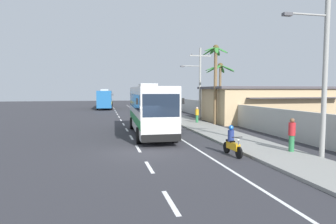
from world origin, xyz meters
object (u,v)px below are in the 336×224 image
coach_bus_far_lane (105,98)px  motorcycle_trailing (152,115)px  utility_pole_mid (199,81)px  palm_second (216,70)px  pedestrian_near_kerb (176,108)px  pedestrian_far_walk (292,134)px  motorcycle_beside_bus (232,143)px  palm_nearest (220,78)px  roadside_building (273,104)px  pedestrian_midwalk (197,114)px  coach_bus_foreground (150,108)px  utility_pole_nearest (324,58)px

coach_bus_far_lane → motorcycle_trailing: coach_bus_far_lane is taller
utility_pole_mid → palm_second: 4.60m
coach_bus_far_lane → pedestrian_near_kerb: 21.07m
utility_pole_mid → palm_second: bearing=-88.6°
motorcycle_trailing → pedestrian_far_walk: pedestrian_far_walk is taller
motorcycle_beside_bus → palm_nearest: bearing=69.4°
coach_bus_far_lane → roadside_building: (17.91, -26.53, 0.04)m
pedestrian_near_kerb → pedestrian_midwalk: 8.05m
coach_bus_foreground → utility_pole_mid: 11.89m
pedestrian_midwalk → roadside_building: roadside_building is taller
motorcycle_trailing → palm_nearest: size_ratio=0.31×
pedestrian_far_walk → utility_pole_mid: bearing=21.5°
motorcycle_trailing → utility_pole_mid: (5.26, -0.56, 3.76)m
pedestrian_far_walk → palm_nearest: (2.41, 15.43, 3.66)m
coach_bus_far_lane → pedestrian_far_walk: bearing=-77.3°
coach_bus_far_lane → motorcycle_beside_bus: coach_bus_far_lane is taller
utility_pole_nearest → coach_bus_far_lane: bearing=103.1°
pedestrian_midwalk → utility_pole_mid: (1.37, 3.38, 3.44)m
pedestrian_midwalk → pedestrian_far_walk: (0.49, -14.35, 0.12)m
coach_bus_far_lane → pedestrian_midwalk: (8.88, -27.21, -0.91)m
pedestrian_near_kerb → pedestrian_far_walk: pedestrian_far_walk is taller
motorcycle_beside_bus → coach_bus_far_lane: bearing=98.5°
coach_bus_foreground → motorcycle_beside_bus: bearing=-69.7°
motorcycle_beside_bus → pedestrian_near_kerb: bearing=83.3°
coach_bus_far_lane → utility_pole_nearest: size_ratio=1.34×
coach_bus_foreground → pedestrian_midwalk: coach_bus_foreground is taller
coach_bus_far_lane → motorcycle_trailing: size_ratio=6.24×
coach_bus_foreground → palm_nearest: size_ratio=1.74×
palm_nearest → palm_second: palm_second is taller
pedestrian_far_walk → utility_pole_nearest: (0.62, -1.37, 3.83)m
coach_bus_far_lane → palm_second: bearing=-69.9°
coach_bus_far_lane → motorcycle_trailing: bearing=-77.9°
coach_bus_foreground → pedestrian_far_walk: coach_bus_foreground is taller
coach_bus_foreground → coach_bus_far_lane: 33.21m
utility_pole_nearest → roadside_building: size_ratio=0.60×
palm_nearest → roadside_building: bearing=-3.7°
utility_pole_mid → motorcycle_beside_bus: bearing=-103.3°
motorcycle_beside_bus → roadside_building: size_ratio=0.13×
coach_bus_far_lane → utility_pole_mid: (10.25, -23.84, 2.53)m
utility_pole_nearest → pedestrian_far_walk: bearing=114.4°
pedestrian_near_kerb → palm_second: palm_second is taller
coach_bus_foreground → motorcycle_beside_bus: 8.77m
pedestrian_far_walk → utility_pole_mid: size_ratio=0.22×
roadside_building → motorcycle_trailing: bearing=165.9°
pedestrian_near_kerb → utility_pole_nearest: (1.26, -23.78, 3.84)m
utility_pole_mid → roadside_building: utility_pole_mid is taller
coach_bus_foreground → motorcycle_beside_bus: (3.01, -8.12, -1.39)m
pedestrian_far_walk → roadside_building: 17.31m
palm_nearest → pedestrian_near_kerb: bearing=113.6°
pedestrian_near_kerb → pedestrian_far_walk: bearing=53.2°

